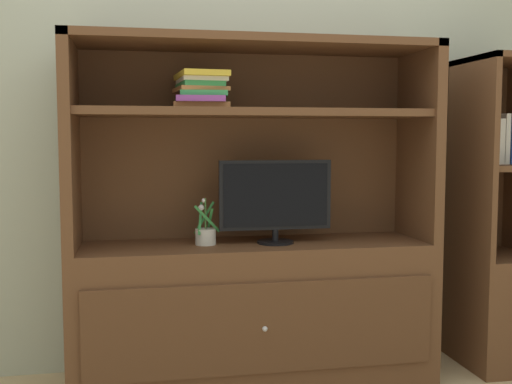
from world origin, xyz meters
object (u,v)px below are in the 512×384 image
Objects in this scene: bookshelf_tall at (497,261)px; magazine_stack at (201,91)px; media_console at (254,276)px; tv_monitor at (276,199)px; upright_book_row at (496,142)px; potted_plant at (205,235)px.

magazine_stack is at bearing -179.63° from bookshelf_tall.
media_console is 1.30m from bookshelf_tall.
tv_monitor is 2.11× the size of upright_book_row.
media_console reaches higher than magazine_stack.
bookshelf_tall reaches higher than potted_plant.
media_console reaches higher than bookshelf_tall.
tv_monitor is at bearing -5.04° from magazine_stack.
potted_plant is 0.63× the size of magazine_stack.
tv_monitor is at bearing -20.81° from media_console.
magazine_stack is 1.53m from upright_book_row.
tv_monitor is 0.37m from potted_plant.
magazine_stack is (-0.02, 0.00, 0.67)m from potted_plant.
tv_monitor is (0.10, -0.04, 0.38)m from media_console.
potted_plant is at bearing 174.91° from tv_monitor.
potted_plant is at bearing -178.13° from media_console.
upright_book_row is (1.50, 0.00, 0.43)m from potted_plant.
upright_book_row is at bearing 0.02° from magazine_stack.
bookshelf_tall is (1.30, 0.00, 0.02)m from media_console.
magazine_stack is 1.37× the size of upright_book_row.
potted_plant is (-0.33, 0.03, -0.17)m from tv_monitor.
bookshelf_tall is at bearing 0.41° from potted_plant.
media_console is at bearing 1.87° from potted_plant.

